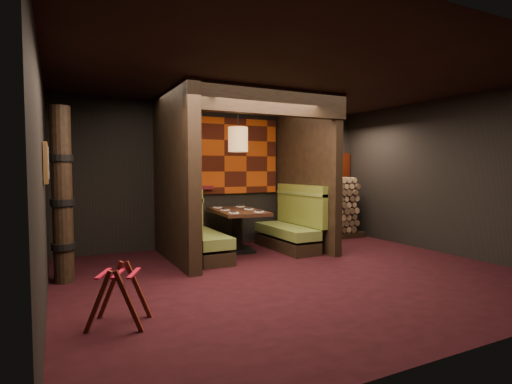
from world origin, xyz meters
The scene contains 23 objects.
floor centered at (0.00, 0.00, -0.01)m, with size 6.50×5.50×0.02m, color black.
ceiling centered at (0.00, 0.00, 2.86)m, with size 6.50×5.50×0.02m, color black.
wall_back centered at (0.00, 2.76, 1.43)m, with size 6.50×0.02×2.85m, color black.
wall_front centered at (0.00, -2.76, 1.43)m, with size 6.50×0.02×2.85m, color black.
wall_left centered at (-3.26, 0.00, 1.43)m, with size 0.02×5.50×2.85m, color black.
wall_right centered at (3.26, 0.00, 1.43)m, with size 0.02×5.50×2.85m, color black.
partition_left centered at (-1.35, 1.65, 1.43)m, with size 0.20×2.20×2.85m, color black.
partition_right centered at (1.30, 1.70, 1.43)m, with size 0.15×2.10×2.85m, color black.
header_beam centered at (-0.02, 0.70, 2.63)m, with size 2.85×0.18×0.44m, color black.
tapa_back_panel centered at (-0.02, 2.71, 1.82)m, with size 2.40×0.06×1.55m, color #A0390C.
tapa_side_panel centered at (-1.23, 1.82, 1.85)m, with size 0.04×1.85×1.45m, color #A0390C.
lacquer_shelf centered at (-0.60, 2.65, 1.18)m, with size 0.60×0.12×0.07m, color #59141B.
booth_bench_left centered at (-0.96, 1.65, 0.40)m, with size 0.68×1.60×1.14m.
booth_bench_right centered at (0.93, 1.65, 0.40)m, with size 0.68×1.60×1.14m.
dining_table centered at (-0.11, 1.86, 0.55)m, with size 0.95×1.57×0.79m.
place_settings centered at (-0.11, 1.86, 0.80)m, with size 0.74×1.25×0.03m.
pendant_lamp centered at (-0.11, 1.81, 2.09)m, with size 0.36×0.36×0.98m.
framed_picture centered at (-3.22, 0.10, 1.62)m, with size 0.05×0.36×0.46m.
luggage_rack centered at (-2.59, -0.80, 0.32)m, with size 0.71×0.62×0.64m.
totem_column centered at (-3.05, 1.10, 1.19)m, with size 0.31×0.31×2.40m.
firewood_stack centered at (2.29, 2.35, 0.68)m, with size 1.73×0.70×1.36m.
mosaic_header centered at (2.29, 2.68, 1.64)m, with size 1.83×0.10×0.56m, color #671C0A.
bay_front_post centered at (1.39, 1.96, 1.43)m, with size 0.08×0.08×2.85m, color black.
Camera 1 is at (-3.13, -4.90, 1.56)m, focal length 28.00 mm.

